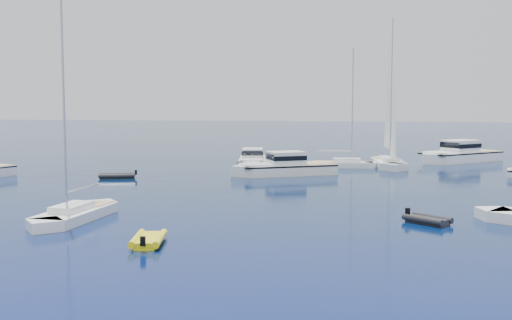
# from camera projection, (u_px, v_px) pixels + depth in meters

# --- Properties ---
(ground) EXTENTS (400.00, 400.00, 0.00)m
(ground) POSITION_uv_depth(u_px,v_px,m) (125.00, 265.00, 27.19)
(ground) COLOR navy
(ground) RESTS_ON ground
(motor_cruiser_centre) EXTENTS (11.40, 8.21, 2.91)m
(motor_cruiser_centre) POSITION_uv_depth(u_px,v_px,m) (284.00, 175.00, 60.61)
(motor_cruiser_centre) COLOR silver
(motor_cruiser_centre) RESTS_ON ground
(motor_cruiser_distant) EXTENTS (11.88, 11.25, 3.29)m
(motor_cruiser_distant) POSITION_uv_depth(u_px,v_px,m) (459.00, 162.00, 73.88)
(motor_cruiser_distant) COLOR white
(motor_cruiser_distant) RESTS_ON ground
(motor_cruiser_horizon) EXTENTS (4.42, 9.99, 2.53)m
(motor_cruiser_horizon) POSITION_uv_depth(u_px,v_px,m) (253.00, 166.00, 68.55)
(motor_cruiser_horizon) COLOR silver
(motor_cruiser_horizon) RESTS_ON ground
(sailboat_fore) EXTENTS (2.95, 9.48, 13.76)m
(sailboat_fore) POSITION_uv_depth(u_px,v_px,m) (75.00, 220.00, 37.64)
(sailboat_fore) COLOR white
(sailboat_fore) RESTS_ON ground
(sailboat_centre) EXTENTS (9.23, 3.35, 13.26)m
(sailboat_centre) POSITION_uv_depth(u_px,v_px,m) (343.00, 167.00, 67.61)
(sailboat_centre) COLOR silver
(sailboat_centre) RESTS_ON ground
(sailboat_sails_r) EXTENTS (4.35, 11.50, 16.49)m
(sailboat_sails_r) POSITION_uv_depth(u_px,v_px,m) (388.00, 167.00, 68.26)
(sailboat_sails_r) COLOR white
(sailboat_sails_r) RESTS_ON ground
(tender_yellow) EXTENTS (2.39, 3.50, 0.95)m
(tender_yellow) POSITION_uv_depth(u_px,v_px,m) (148.00, 244.00, 31.20)
(tender_yellow) COLOR yellow
(tender_yellow) RESTS_ON ground
(tender_grey_near) EXTENTS (3.17, 3.01, 0.95)m
(tender_grey_near) POSITION_uv_depth(u_px,v_px,m) (427.00, 224.00, 36.46)
(tender_grey_near) COLOR black
(tender_grey_near) RESTS_ON ground
(tender_grey_far) EXTENTS (3.91, 2.99, 0.95)m
(tender_grey_far) POSITION_uv_depth(u_px,v_px,m) (117.00, 178.00, 58.05)
(tender_grey_far) COLOR black
(tender_grey_far) RESTS_ON ground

